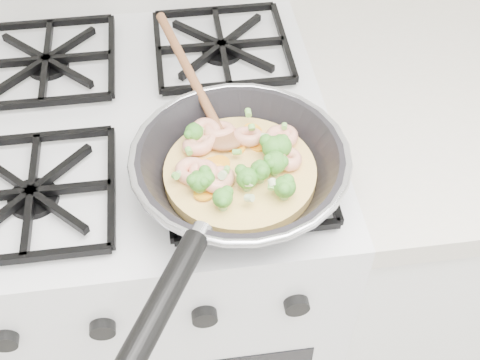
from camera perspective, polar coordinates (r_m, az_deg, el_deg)
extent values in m
cube|color=silver|center=(1.35, -6.90, -8.70)|extent=(0.60, 0.60, 0.90)
cube|color=black|center=(1.00, -9.29, 6.01)|extent=(0.56, 0.56, 0.02)
torus|color=#B6B6BD|center=(0.83, 0.00, 2.19)|extent=(0.30, 0.30, 0.01)
cylinder|color=black|center=(0.70, -7.29, -11.32)|extent=(0.12, 0.19, 0.03)
cylinder|color=#F0C768|center=(0.85, 0.00, 0.64)|extent=(0.21, 0.21, 0.02)
ellipsoid|color=brown|center=(0.87, -1.38, 3.67)|extent=(0.05, 0.06, 0.02)
cylinder|color=brown|center=(0.95, -4.67, 9.81)|extent=(0.08, 0.23, 0.06)
torus|color=#F2B18F|center=(0.87, -3.45, 3.60)|extent=(0.07, 0.07, 0.02)
torus|color=#F2B18F|center=(0.83, -4.35, 0.80)|extent=(0.07, 0.07, 0.02)
torus|color=#F2B18F|center=(0.88, -3.10, 4.32)|extent=(0.07, 0.07, 0.03)
torus|color=#F2B18F|center=(0.87, 3.60, 3.74)|extent=(0.05, 0.05, 0.02)
torus|color=#F2B18F|center=(0.87, 0.71, 3.99)|extent=(0.06, 0.06, 0.03)
torus|color=#F2B18F|center=(0.82, -2.41, -0.07)|extent=(0.07, 0.07, 0.03)
torus|color=#F2B18F|center=(0.88, -1.90, 4.42)|extent=(0.05, 0.05, 0.03)
torus|color=#F2B18F|center=(0.85, 4.47, 1.93)|extent=(0.05, 0.05, 0.02)
torus|color=#F2B18F|center=(0.86, -3.90, 3.14)|extent=(0.05, 0.05, 0.03)
torus|color=#F2B18F|center=(0.83, -3.31, 0.64)|extent=(0.07, 0.07, 0.03)
torus|color=#F2B18F|center=(0.82, -1.97, 0.12)|extent=(0.06, 0.06, 0.02)
torus|color=#F2B18F|center=(0.88, 4.04, 3.98)|extent=(0.06, 0.06, 0.02)
ellipsoid|color=#4B9631|center=(0.82, 1.85, 0.89)|extent=(0.04, 0.04, 0.03)
ellipsoid|color=#4B9631|center=(0.81, 0.64, 0.17)|extent=(0.04, 0.04, 0.03)
ellipsoid|color=#4B9631|center=(0.85, 3.69, 3.09)|extent=(0.04, 0.04, 0.03)
ellipsoid|color=#4B9631|center=(0.80, 4.10, -0.63)|extent=(0.04, 0.04, 0.03)
ellipsoid|color=#4B9631|center=(0.83, 3.21, 1.61)|extent=(0.04, 0.04, 0.03)
ellipsoid|color=#4B9631|center=(0.85, 3.07, 2.99)|extent=(0.04, 0.04, 0.03)
ellipsoid|color=#4B9631|center=(0.78, -1.60, -1.63)|extent=(0.03, 0.03, 0.03)
ellipsoid|color=#4B9631|center=(0.81, -3.18, 0.09)|extent=(0.03, 0.03, 0.03)
ellipsoid|color=#4B9631|center=(0.80, -3.76, -0.16)|extent=(0.03, 0.03, 0.03)
ellipsoid|color=#4B9631|center=(0.87, -4.20, 4.38)|extent=(0.03, 0.03, 0.03)
cylinder|color=#FFA620|center=(0.85, -1.86, 1.60)|extent=(0.04, 0.04, 0.01)
cylinder|color=#FFA620|center=(0.89, 1.17, 4.40)|extent=(0.04, 0.04, 0.01)
cylinder|color=#FFA620|center=(0.83, -3.06, -0.15)|extent=(0.04, 0.04, 0.01)
cylinder|color=#FFA620|center=(0.87, -0.39, 3.01)|extent=(0.03, 0.03, 0.01)
cylinder|color=#FFA620|center=(0.85, -2.42, 1.54)|extent=(0.03, 0.03, 0.01)
cylinder|color=#FFA620|center=(0.85, -3.68, 1.28)|extent=(0.03, 0.03, 0.01)
cylinder|color=#FFA620|center=(0.85, 3.59, 1.62)|extent=(0.04, 0.04, 0.01)
cylinder|color=#FFA620|center=(0.81, -3.37, -1.33)|extent=(0.03, 0.03, 0.01)
cylinder|color=#FFA620|center=(0.88, 1.82, 3.32)|extent=(0.04, 0.04, 0.01)
cylinder|color=#FFA620|center=(0.88, 3.94, 3.20)|extent=(0.03, 0.03, 0.01)
cylinder|color=#FFA620|center=(0.84, -2.15, 0.72)|extent=(0.03, 0.03, 0.01)
cylinder|color=#FFA620|center=(0.88, 1.34, 3.61)|extent=(0.03, 0.03, 0.01)
cylinder|color=#FFA620|center=(0.85, -3.12, 1.20)|extent=(0.03, 0.03, 0.00)
cylinder|color=#7ACB51|center=(0.87, -3.70, 4.68)|extent=(0.01, 0.01, 0.01)
cylinder|color=#7ACB51|center=(0.85, -0.26, 2.58)|extent=(0.01, 0.01, 0.01)
cylinder|color=#7ACB51|center=(0.81, 1.94, 0.82)|extent=(0.01, 0.01, 0.01)
cylinder|color=#7ACB51|center=(0.87, 4.07, 4.92)|extent=(0.01, 0.01, 0.01)
cylinder|color=#7ACB51|center=(0.81, -1.23, 0.93)|extent=(0.01, 0.01, 0.01)
cylinder|color=#7ACB51|center=(0.80, 2.88, -0.49)|extent=(0.01, 0.01, 0.01)
cylinder|color=beige|center=(0.81, -4.51, -0.23)|extent=(0.01, 0.01, 0.01)
cylinder|color=#7ACB51|center=(0.87, 1.08, 4.82)|extent=(0.01, 0.01, 0.01)
cylinder|color=#7ACB51|center=(0.89, 0.75, 6.15)|extent=(0.01, 0.01, 0.01)
cylinder|color=#7ACB51|center=(0.81, -5.90, 0.38)|extent=(0.01, 0.01, 0.01)
cylinder|color=beige|center=(0.80, 3.00, -0.32)|extent=(0.01, 0.01, 0.01)
cylinder|color=beige|center=(0.85, 2.27, 3.98)|extent=(0.01, 0.01, 0.01)
cylinder|color=beige|center=(0.80, 0.82, -0.23)|extent=(0.01, 0.01, 0.01)
cylinder|color=beige|center=(0.80, -1.62, 0.45)|extent=(0.01, 0.01, 0.01)
cylinder|color=beige|center=(0.82, -5.58, 0.59)|extent=(0.01, 0.01, 0.01)
cylinder|color=beige|center=(0.79, 0.86, -1.65)|extent=(0.01, 0.01, 0.01)
cylinder|color=#7ACB51|center=(0.85, -4.69, 2.66)|extent=(0.01, 0.01, 0.01)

